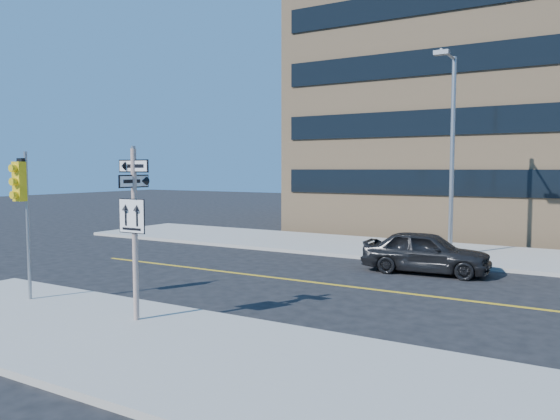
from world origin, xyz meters
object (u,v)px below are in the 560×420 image
Objects in this scene: sign_pole at (134,223)px; parked_car_a at (426,252)px; streetlight_a at (451,142)px; traffic_signal at (21,194)px.

parked_car_a is (4.00, 9.98, -1.69)m from sign_pole.
streetlight_a is at bearing 73.23° from sign_pole.
sign_pole is at bearing -106.77° from streetlight_a.
sign_pole reaches higher than traffic_signal.
streetlight_a is (4.00, 13.27, 2.32)m from sign_pole.
parked_car_a is at bearing 51.69° from traffic_signal.
sign_pole is 0.51× the size of streetlight_a.
traffic_signal is (-4.00, -0.15, 0.59)m from sign_pole.
traffic_signal is 15.72m from streetlight_a.
sign_pole is 1.02× the size of traffic_signal.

